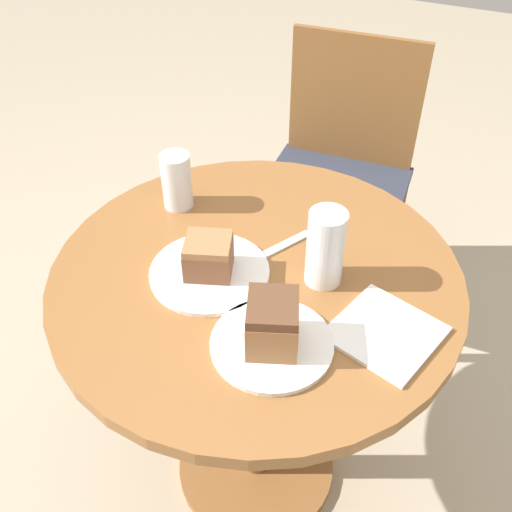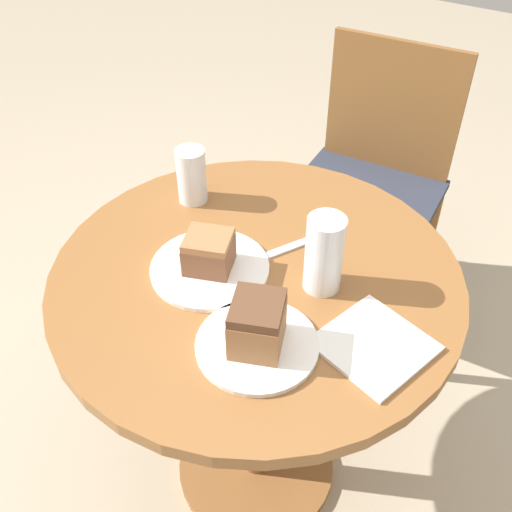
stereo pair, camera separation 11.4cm
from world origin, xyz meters
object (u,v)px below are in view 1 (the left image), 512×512
(plate_far, at_px, (272,344))
(glass_lemonade, at_px, (325,252))
(cake_slice_far, at_px, (272,323))
(glass_water, at_px, (177,184))
(cake_slice_near, at_px, (208,256))
(plate_near, at_px, (210,272))
(chair, at_px, (336,179))

(plate_far, xyz_separation_m, glass_lemonade, (0.02, 0.19, 0.06))
(cake_slice_far, distance_m, glass_lemonade, 0.20)
(cake_slice_far, distance_m, glass_water, 0.46)
(glass_water, bearing_deg, cake_slice_near, -46.14)
(plate_far, bearing_deg, glass_water, 140.08)
(plate_near, distance_m, glass_lemonade, 0.23)
(plate_far, bearing_deg, plate_near, 147.06)
(glass_lemonade, height_order, glass_water, glass_lemonade)
(plate_near, bearing_deg, glass_lemonade, 20.48)
(plate_near, xyz_separation_m, glass_lemonade, (0.20, 0.08, 0.06))
(chair, relative_size, glass_water, 6.90)
(cake_slice_far, bearing_deg, glass_lemonade, 83.08)
(cake_slice_far, bearing_deg, glass_water, 140.08)
(chair, bearing_deg, cake_slice_far, -83.21)
(plate_near, height_order, glass_lemonade, glass_lemonade)
(cake_slice_far, bearing_deg, cake_slice_near, 147.06)
(cake_slice_near, height_order, glass_lemonade, glass_lemonade)
(cake_slice_near, xyz_separation_m, glass_water, (-0.17, 0.17, 0.01))
(plate_far, distance_m, glass_lemonade, 0.21)
(glass_water, bearing_deg, plate_near, -46.14)
(glass_lemonade, bearing_deg, cake_slice_near, -159.52)
(plate_near, relative_size, glass_lemonade, 1.49)
(plate_far, bearing_deg, chair, 100.18)
(chair, xyz_separation_m, plate_far, (0.17, -0.92, 0.27))
(plate_far, relative_size, cake_slice_far, 1.79)
(plate_near, distance_m, glass_water, 0.25)
(plate_near, bearing_deg, glass_water, 133.86)
(glass_lemonade, bearing_deg, plate_far, -96.92)
(plate_near, bearing_deg, cake_slice_far, -32.94)
(chair, xyz_separation_m, cake_slice_near, (-0.02, -0.80, 0.31))
(cake_slice_near, xyz_separation_m, glass_lemonade, (0.20, 0.08, 0.02))
(plate_near, height_order, plate_far, same)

